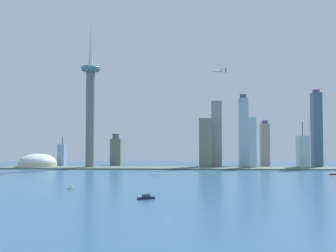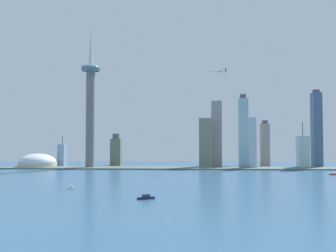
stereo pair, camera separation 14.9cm
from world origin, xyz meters
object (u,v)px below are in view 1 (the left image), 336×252
airplane (220,71)px  boat_4 (146,197)px  skyscraper_0 (265,144)px  boat_2 (334,174)px  skyscraper_4 (206,143)px  skyscraper_5 (116,151)px  stadium_dome (38,163)px  observation_tower (90,100)px  skyscraper_3 (303,152)px  skyscraper_2 (217,134)px  boat_1 (71,187)px  skyscraper_8 (62,155)px  skyscraper_1 (252,143)px  skyscraper_7 (243,131)px  skyscraper_6 (317,129)px

airplane → boat_4: bearing=56.3°
skyscraper_0 → boat_2: (66.76, -202.16, -45.92)m
skyscraper_4 → skyscraper_5: 206.80m
stadium_dome → boat_4: size_ratio=4.68×
skyscraper_5 → skyscraper_0: bearing=-2.9°
observation_tower → skyscraper_3: size_ratio=3.14×
skyscraper_2 → skyscraper_3: skyscraper_2 is taller
observation_tower → airplane: bearing=-5.2°
boat_1 → boat_2: size_ratio=0.65×
skyscraper_0 → observation_tower: bearing=-168.5°
skyscraper_2 → boat_2: size_ratio=8.26×
stadium_dome → boat_4: bearing=-56.8°
skyscraper_0 → boat_1: (-298.90, -397.31, -45.61)m
observation_tower → boat_1: bearing=-79.0°
boat_1 → skyscraper_8: bearing=-96.7°
observation_tower → skyscraper_5: size_ratio=4.11×
skyscraper_1 → airplane: bearing=-151.7°
skyscraper_8 → boat_4: 503.00m
boat_2 → skyscraper_0: bearing=125.6°
airplane → skyscraper_8: bearing=-31.3°
skyscraper_7 → boat_4: 509.56m
observation_tower → boat_4: 445.42m
skyscraper_2 → boat_4: 465.61m
skyscraper_0 → skyscraper_4: (-129.68, -46.30, 3.30)m
boat_2 → boat_4: 381.57m
skyscraper_7 → airplane: (-59.78, -106.03, 112.49)m
observation_tower → skyscraper_1: size_ratio=2.86×
skyscraper_8 → skyscraper_1: bearing=-5.7°
observation_tower → boat_2: size_ratio=17.24×
stadium_dome → skyscraper_6: size_ratio=0.48×
skyscraper_0 → skyscraper_1: bearing=-121.4°
stadium_dome → skyscraper_4: skyscraper_4 is taller
skyscraper_2 → skyscraper_6: (203.25, -14.26, 8.37)m
boat_4 → skyscraper_8: bearing=-89.7°
skyscraper_2 → skyscraper_6: skyscraper_6 is taller
observation_tower → skyscraper_0: (361.60, 73.82, -89.63)m
skyscraper_1 → skyscraper_7: bearing=96.1°
skyscraper_7 → skyscraper_8: (-390.62, -30.34, -51.92)m
skyscraper_5 → skyscraper_7: bearing=-1.5°
observation_tower → airplane: observation_tower is taller
skyscraper_8 → airplane: size_ratio=2.23×
skyscraper_6 → boat_1: bearing=-137.5°
skyscraper_4 → skyscraper_7: size_ratio=0.64×
skyscraper_1 → airplane: airplane is taller
skyscraper_3 → skyscraper_6: (34.63, 20.60, 45.49)m
skyscraper_0 → skyscraper_2: 109.17m
skyscraper_2 → boat_4: bearing=-102.7°
skyscraper_8 → stadium_dome: bearing=-134.3°
skyscraper_0 → skyscraper_6: (98.13, -33.60, 30.59)m
skyscraper_5 → boat_4: 500.64m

